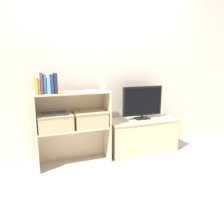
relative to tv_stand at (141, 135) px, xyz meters
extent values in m
plane|color=#BCB2A3|center=(-0.50, -0.23, -0.25)|extent=(16.00, 16.00, 0.00)
cube|color=beige|center=(-0.50, 0.26, 0.95)|extent=(10.00, 0.05, 2.40)
cube|color=#CCB793|center=(0.00, 0.00, -0.01)|extent=(1.02, 0.45, 0.48)
cube|color=#CCB793|center=(0.00, 0.00, 0.24)|extent=(1.04, 0.47, 0.02)
cube|color=black|center=(0.00, 0.00, 0.26)|extent=(0.22, 0.14, 0.01)
cylinder|color=black|center=(0.00, 0.00, 0.29)|extent=(0.04, 0.04, 0.04)
cube|color=black|center=(0.00, 0.00, 0.52)|extent=(0.62, 0.03, 0.43)
cube|color=black|center=(0.00, -0.02, 0.52)|extent=(0.57, 0.00, 0.38)
cube|color=#CCB793|center=(-1.50, -0.06, -0.01)|extent=(0.02, 0.33, 0.49)
cube|color=#CCB793|center=(-0.58, -0.06, -0.01)|extent=(0.02, 0.33, 0.49)
cube|color=#CCB793|center=(-1.04, 0.10, -0.01)|extent=(0.90, 0.02, 0.49)
cube|color=#CCB793|center=(-1.04, -0.06, 0.23)|extent=(0.90, 0.33, 0.02)
cube|color=#CCB793|center=(-1.50, -0.06, 0.47)|extent=(0.02, 0.33, 0.47)
cube|color=#CCB793|center=(-0.58, -0.06, 0.47)|extent=(0.02, 0.33, 0.47)
cube|color=#CCB793|center=(-1.04, 0.10, 0.47)|extent=(0.90, 0.02, 0.47)
cube|color=#CCB793|center=(-1.04, -0.06, 0.70)|extent=(0.90, 0.33, 0.02)
cube|color=gold|center=(-1.46, -0.12, 0.81)|extent=(0.04, 0.15, 0.20)
cube|color=tan|center=(-1.43, -0.12, 0.80)|extent=(0.02, 0.13, 0.18)
cube|color=#6B2D66|center=(-1.40, -0.12, 0.83)|extent=(0.03, 0.14, 0.24)
cube|color=#1E7075|center=(-1.36, -0.12, 0.82)|extent=(0.03, 0.13, 0.23)
cube|color=#709ECC|center=(-1.32, -0.12, 0.80)|extent=(0.04, 0.14, 0.18)
cube|color=navy|center=(-1.29, -0.12, 0.82)|extent=(0.04, 0.13, 0.22)
cube|color=#232328|center=(-1.24, -0.12, 0.83)|extent=(0.04, 0.15, 0.24)
cube|color=white|center=(-0.63, -0.06, 0.76)|extent=(0.05, 0.03, 0.10)
cylinder|color=silver|center=(-0.63, -0.06, 0.82)|extent=(0.01, 0.01, 0.03)
cube|color=tan|center=(-1.26, -0.07, 0.34)|extent=(0.42, 0.29, 0.20)
cube|color=#917E5B|center=(-1.26, -0.07, 0.43)|extent=(0.43, 0.30, 0.02)
cube|color=tan|center=(-0.81, -0.07, 0.34)|extent=(0.42, 0.29, 0.20)
cube|color=#917E5B|center=(-0.81, -0.07, 0.43)|extent=(0.43, 0.30, 0.02)
cube|color=#2D2D33|center=(-1.26, -0.07, 0.45)|extent=(0.31, 0.22, 0.02)
cylinder|color=#99999E|center=(-1.26, -0.07, 0.46)|extent=(0.02, 0.02, 0.00)
camera|label=1|loc=(-1.53, -2.78, 1.07)|focal=35.00mm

